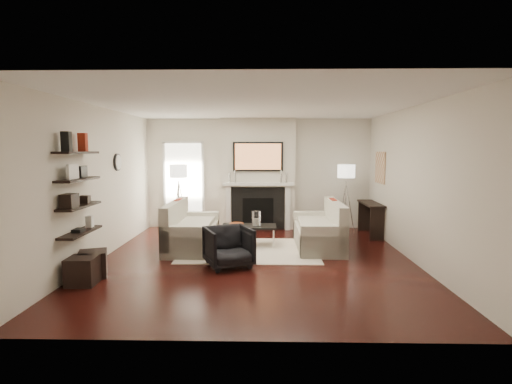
{
  "coord_description": "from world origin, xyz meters",
  "views": [
    {
      "loc": [
        0.17,
        -6.87,
        1.94
      ],
      "look_at": [
        0.0,
        0.6,
        1.15
      ],
      "focal_mm": 28.0,
      "sensor_mm": 36.0,
      "label": 1
    }
  ],
  "objects_px": {
    "loveseat_right_base": "(318,237)",
    "armchair": "(229,245)",
    "loveseat_left_base": "(192,238)",
    "lamp_left_shade": "(178,171)",
    "lamp_right_shade": "(346,171)",
    "coffee_table": "(249,226)",
    "ottoman_near": "(93,264)"
  },
  "relations": [
    {
      "from": "loveseat_right_base",
      "to": "armchair",
      "type": "height_order",
      "value": "armchair"
    },
    {
      "from": "loveseat_left_base",
      "to": "lamp_left_shade",
      "type": "relative_size",
      "value": 4.5
    },
    {
      "from": "loveseat_right_base",
      "to": "lamp_left_shade",
      "type": "height_order",
      "value": "lamp_left_shade"
    },
    {
      "from": "loveseat_right_base",
      "to": "lamp_right_shade",
      "type": "distance_m",
      "value": 2.07
    },
    {
      "from": "armchair",
      "to": "lamp_left_shade",
      "type": "bearing_deg",
      "value": 93.72
    },
    {
      "from": "loveseat_right_base",
      "to": "lamp_right_shade",
      "type": "bearing_deg",
      "value": 60.23
    },
    {
      "from": "coffee_table",
      "to": "armchair",
      "type": "height_order",
      "value": "armchair"
    },
    {
      "from": "lamp_right_shade",
      "to": "ottoman_near",
      "type": "relative_size",
      "value": 1.0
    },
    {
      "from": "armchair",
      "to": "ottoman_near",
      "type": "height_order",
      "value": "armchair"
    },
    {
      "from": "loveseat_right_base",
      "to": "lamp_right_shade",
      "type": "height_order",
      "value": "lamp_right_shade"
    },
    {
      "from": "loveseat_right_base",
      "to": "armchair",
      "type": "relative_size",
      "value": 2.45
    },
    {
      "from": "loveseat_left_base",
      "to": "coffee_table",
      "type": "relative_size",
      "value": 1.64
    },
    {
      "from": "lamp_left_shade",
      "to": "ottoman_near",
      "type": "relative_size",
      "value": 1.0
    },
    {
      "from": "loveseat_left_base",
      "to": "lamp_right_shade",
      "type": "bearing_deg",
      "value": 24.98
    },
    {
      "from": "coffee_table",
      "to": "ottoman_near",
      "type": "relative_size",
      "value": 2.75
    },
    {
      "from": "loveseat_left_base",
      "to": "armchair",
      "type": "distance_m",
      "value": 1.49
    },
    {
      "from": "loveseat_left_base",
      "to": "loveseat_right_base",
      "type": "distance_m",
      "value": 2.5
    },
    {
      "from": "armchair",
      "to": "lamp_left_shade",
      "type": "relative_size",
      "value": 1.84
    },
    {
      "from": "lamp_right_shade",
      "to": "loveseat_left_base",
      "type": "bearing_deg",
      "value": -155.02
    },
    {
      "from": "coffee_table",
      "to": "ottoman_near",
      "type": "distance_m",
      "value": 3.08
    },
    {
      "from": "loveseat_right_base",
      "to": "lamp_right_shade",
      "type": "relative_size",
      "value": 4.5
    },
    {
      "from": "lamp_left_shade",
      "to": "loveseat_right_base",
      "type": "bearing_deg",
      "value": -24.55
    },
    {
      "from": "loveseat_left_base",
      "to": "ottoman_near",
      "type": "relative_size",
      "value": 4.5
    },
    {
      "from": "loveseat_left_base",
      "to": "armchair",
      "type": "height_order",
      "value": "armchair"
    },
    {
      "from": "coffee_table",
      "to": "lamp_right_shade",
      "type": "bearing_deg",
      "value": 31.16
    },
    {
      "from": "loveseat_left_base",
      "to": "ottoman_near",
      "type": "bearing_deg",
      "value": -123.54
    },
    {
      "from": "lamp_right_shade",
      "to": "loveseat_right_base",
      "type": "bearing_deg",
      "value": -119.77
    },
    {
      "from": "loveseat_left_base",
      "to": "lamp_left_shade",
      "type": "bearing_deg",
      "value": 111.01
    },
    {
      "from": "loveseat_left_base",
      "to": "ottoman_near",
      "type": "distance_m",
      "value": 2.18
    },
    {
      "from": "coffee_table",
      "to": "lamp_right_shade",
      "type": "height_order",
      "value": "lamp_right_shade"
    },
    {
      "from": "lamp_left_shade",
      "to": "lamp_right_shade",
      "type": "distance_m",
      "value": 3.9
    },
    {
      "from": "loveseat_right_base",
      "to": "armchair",
      "type": "xyz_separation_m",
      "value": [
        -1.66,
        -1.34,
        0.16
      ]
    }
  ]
}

